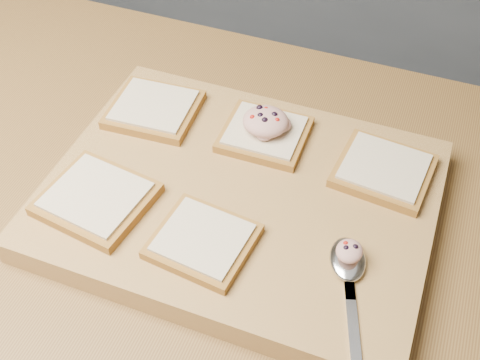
# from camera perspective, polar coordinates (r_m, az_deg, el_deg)

# --- Properties ---
(island_counter) EXTENTS (2.00, 0.80, 0.90)m
(island_counter) POSITION_cam_1_polar(r_m,az_deg,el_deg) (1.17, -7.13, -16.00)
(island_counter) COLOR slate
(island_counter) RESTS_ON ground
(cutting_board) EXTENTS (0.47, 0.36, 0.04)m
(cutting_board) POSITION_cam_1_polar(r_m,az_deg,el_deg) (0.76, 0.00, -1.83)
(cutting_board) COLOR #AA8548
(cutting_board) RESTS_ON island_counter
(bread_far_left) EXTENTS (0.12, 0.11, 0.02)m
(bread_far_left) POSITION_cam_1_polar(r_m,az_deg,el_deg) (0.85, -8.15, 6.71)
(bread_far_left) COLOR #A26D2A
(bread_far_left) RESTS_ON cutting_board
(bread_far_center) EXTENTS (0.11, 0.10, 0.02)m
(bread_far_center) POSITION_cam_1_polar(r_m,az_deg,el_deg) (0.81, 2.35, 4.41)
(bread_far_center) COLOR #A26D2A
(bread_far_center) RESTS_ON cutting_board
(bread_far_right) EXTENTS (0.12, 0.12, 0.02)m
(bread_far_right) POSITION_cam_1_polar(r_m,az_deg,el_deg) (0.78, 13.47, 0.93)
(bread_far_right) COLOR #A26D2A
(bread_far_right) RESTS_ON cutting_board
(bread_near_left) EXTENTS (0.14, 0.13, 0.02)m
(bread_near_left) POSITION_cam_1_polar(r_m,az_deg,el_deg) (0.75, -13.46, -1.71)
(bread_near_left) COLOR #A26D2A
(bread_near_left) RESTS_ON cutting_board
(bread_near_center) EXTENTS (0.12, 0.11, 0.02)m
(bread_near_center) POSITION_cam_1_polar(r_m,az_deg,el_deg) (0.69, -3.53, -5.76)
(bread_near_center) COLOR #A26D2A
(bread_near_center) RESTS_ON cutting_board
(tuna_salad_dollop) EXTENTS (0.06, 0.06, 0.03)m
(tuna_salad_dollop) POSITION_cam_1_polar(r_m,az_deg,el_deg) (0.79, 2.44, 5.60)
(tuna_salad_dollop) COLOR tan
(tuna_salad_dollop) RESTS_ON bread_far_center
(spoon) EXTENTS (0.09, 0.20, 0.01)m
(spoon) POSITION_cam_1_polar(r_m,az_deg,el_deg) (0.68, 10.25, -8.45)
(spoon) COLOR silver
(spoon) RESTS_ON cutting_board
(spoon_salad) EXTENTS (0.03, 0.03, 0.02)m
(spoon_salad) POSITION_cam_1_polar(r_m,az_deg,el_deg) (0.67, 10.33, -6.64)
(spoon_salad) COLOR tan
(spoon_salad) RESTS_ON spoon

